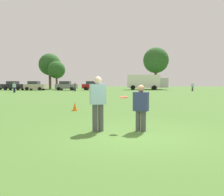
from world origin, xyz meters
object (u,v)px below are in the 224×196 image
at_px(parked_car_mid_left, 14,86).
at_px(box_truck, 146,82).
at_px(parked_car_near_right, 92,86).
at_px(traffic_cone, 75,107).
at_px(parked_car_mid_right, 66,86).
at_px(player_defender, 141,106).
at_px(bystander_sideline_watcher, 192,86).
at_px(frisbee, 124,97).
at_px(bystander_field_marshal, 14,87).
at_px(bystander_far_jogger, 75,86).
at_px(parked_car_center, 35,86).
at_px(player_thrower, 98,101).

distance_m(parked_car_mid_left, box_truck, 27.37).
bearing_deg(parked_car_near_right, traffic_cone, -86.31).
xyz_separation_m(parked_car_mid_right, parked_car_near_right, (5.15, 1.24, 0.00)).
bearing_deg(parked_car_mid_right, player_defender, -75.16).
bearing_deg(bystander_sideline_watcher, frisbee, -111.26).
bearing_deg(parked_car_mid_right, traffic_cone, -77.72).
distance_m(parked_car_mid_right, box_truck, 16.79).
xyz_separation_m(parked_car_mid_right, box_truck, (16.45, 3.29, 0.83)).
bearing_deg(box_truck, traffic_cone, -103.54).
height_order(player_defender, bystander_field_marshal, bystander_field_marshal).
relative_size(bystander_far_jogger, bystander_field_marshal, 0.97).
height_order(traffic_cone, parked_car_center, parked_car_center).
bearing_deg(parked_car_near_right, player_thrower, -84.45).
distance_m(parked_car_center, box_truck, 22.95).
bearing_deg(traffic_cone, parked_car_mid_right, 102.28).
bearing_deg(box_truck, parked_car_mid_left, -174.31).
distance_m(parked_car_center, bystander_sideline_watcher, 30.30).
height_order(player_thrower, parked_car_center, parked_car_center).
distance_m(player_defender, bystander_field_marshal, 33.40).
distance_m(parked_car_mid_left, bystander_far_jogger, 15.02).
relative_size(traffic_cone, parked_car_mid_right, 0.11).
distance_m(frisbee, bystander_sideline_watcher, 37.93).
height_order(frisbee, bystander_field_marshal, bystander_field_marshal).
distance_m(player_thrower, parked_car_mid_left, 45.06).
relative_size(player_defender, frisbee, 5.56).
relative_size(parked_car_mid_right, box_truck, 0.50).
bearing_deg(parked_car_center, bystander_sideline_watcher, -8.20).
distance_m(player_thrower, traffic_cone, 5.98).
bearing_deg(bystander_sideline_watcher, box_truck, 133.51).
bearing_deg(box_truck, bystander_far_jogger, -146.06).
xyz_separation_m(player_thrower, frisbee, (0.85, 0.09, 0.11)).
height_order(parked_car_center, bystander_field_marshal, parked_car_center).
relative_size(player_defender, traffic_cone, 3.16).
bearing_deg(parked_car_mid_left, box_truck, 5.69).
bearing_deg(player_defender, parked_car_mid_left, 117.83).
bearing_deg(bystander_field_marshal, parked_car_mid_left, 113.35).
bearing_deg(box_truck, bystander_field_marshal, -147.87).
height_order(parked_car_mid_left, bystander_field_marshal, parked_car_mid_left).
xyz_separation_m(parked_car_center, bystander_far_jogger, (9.01, -5.83, -0.05)).
height_order(parked_car_center, bystander_far_jogger, parked_car_center).
bearing_deg(player_defender, bystander_far_jogger, 102.91).
distance_m(player_thrower, bystander_field_marshal, 32.75).
distance_m(frisbee, parked_car_mid_left, 45.36).
bearing_deg(bystander_far_jogger, parked_car_mid_left, 154.40).
bearing_deg(bystander_far_jogger, player_defender, -77.09).
xyz_separation_m(traffic_cone, parked_car_center, (-13.67, 34.08, 0.69)).
distance_m(parked_car_center, bystander_field_marshal, 10.66).
bearing_deg(parked_car_near_right, parked_car_mid_right, -166.46).
relative_size(traffic_cone, bystander_sideline_watcher, 0.31).
relative_size(player_defender, parked_car_mid_right, 0.35).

